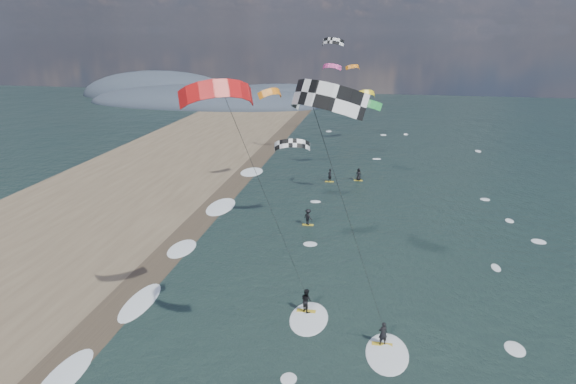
# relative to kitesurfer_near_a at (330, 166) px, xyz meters

# --- Properties ---
(ground) EXTENTS (260.00, 260.00, 0.00)m
(ground) POSITION_rel_kitesurfer_near_a_xyz_m (-3.32, 0.72, -12.76)
(ground) COLOR black
(ground) RESTS_ON ground
(sand_strip) EXTENTS (26.00, 240.00, 0.00)m
(sand_strip) POSITION_rel_kitesurfer_near_a_xyz_m (-27.32, 10.72, -12.76)
(sand_strip) COLOR brown
(sand_strip) RESTS_ON ground
(wet_sand_strip) EXTENTS (3.00, 240.00, 0.00)m
(wet_sand_strip) POSITION_rel_kitesurfer_near_a_xyz_m (-15.32, 10.72, -12.76)
(wet_sand_strip) COLOR #382D23
(wet_sand_strip) RESTS_ON ground
(coastal_hills) EXTENTS (80.00, 41.00, 15.00)m
(coastal_hills) POSITION_rel_kitesurfer_near_a_xyz_m (-48.16, 108.58, -12.76)
(coastal_hills) COLOR #3D4756
(coastal_hills) RESTS_ON ground
(kitesurfer_near_a) EXTENTS (7.65, 9.20, 17.05)m
(kitesurfer_near_a) POSITION_rel_kitesurfer_near_a_xyz_m (0.00, 0.00, 0.00)
(kitesurfer_near_a) COLOR gold
(kitesurfer_near_a) RESTS_ON ground
(kitesurfer_near_b) EXTENTS (7.12, 8.97, 16.77)m
(kitesurfer_near_b) POSITION_rel_kitesurfer_near_a_xyz_m (-4.46, 3.42, -1.66)
(kitesurfer_near_b) COLOR gold
(kitesurfer_near_b) RESTS_ON ground
(far_kitesurfers) EXTENTS (5.47, 17.08, 1.74)m
(far_kitesurfers) POSITION_rel_kitesurfer_near_a_xyz_m (-2.82, 31.01, -11.90)
(far_kitesurfers) COLOR gold
(far_kitesurfers) RESTS_ON ground
(bg_kite_field) EXTENTS (13.76, 72.36, 10.01)m
(bg_kite_field) POSITION_rel_kitesurfer_near_a_xyz_m (-3.80, 51.95, -1.64)
(bg_kite_field) COLOR orange
(bg_kite_field) RESTS_ON ground
(shoreline_surf) EXTENTS (2.40, 79.40, 0.11)m
(shoreline_surf) POSITION_rel_kitesurfer_near_a_xyz_m (-14.12, 15.47, -12.76)
(shoreline_surf) COLOR white
(shoreline_surf) RESTS_ON ground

